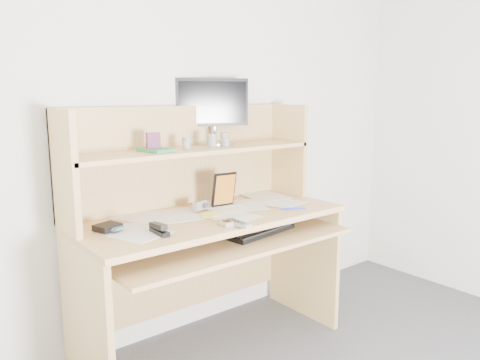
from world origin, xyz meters
TOP-DOWN VIEW (x-y plane):
  - back_wall at (0.00, 1.80)m, footprint 3.60×0.04m
  - desk at (0.00, 1.56)m, footprint 1.40×0.70m
  - paper_clutter at (0.00, 1.48)m, footprint 1.32×0.54m
  - keyboard at (0.19, 1.33)m, footprint 0.43×0.20m
  - tv_remote at (-0.03, 1.23)m, footprint 0.06×0.17m
  - flip_phone at (-0.07, 1.27)m, footprint 0.06×0.09m
  - stapler at (-0.38, 1.34)m, footprint 0.05×0.14m
  - wallet at (-0.54, 1.53)m, footprint 0.13×0.12m
  - sticky_note_pad at (-0.03, 1.47)m, footprint 0.10×0.10m
  - digital_camera at (-0.01, 1.58)m, footprint 0.09×0.05m
  - game_case at (0.14, 1.57)m, footprint 0.14×0.03m
  - blue_pen at (0.39, 1.28)m, footprint 0.11×0.09m
  - card_box at (-0.25, 1.62)m, footprint 0.07×0.03m
  - shelf_book at (-0.24, 1.62)m, footprint 0.15×0.19m
  - chip_stack_a at (-0.06, 1.62)m, footprint 0.06×0.06m
  - chip_stack_b at (0.09, 1.59)m, footprint 0.05×0.05m
  - chip_stack_c at (0.18, 1.59)m, footprint 0.05×0.05m
  - chip_stack_d at (0.18, 1.60)m, footprint 0.05×0.05m
  - monitor at (0.19, 1.74)m, footprint 0.41×0.22m

SIDE VIEW (x-z plane):
  - keyboard at x=0.19m, z-range 0.65..0.68m
  - desk at x=0.00m, z-range 0.04..1.34m
  - paper_clutter at x=0.00m, z-range 0.75..0.76m
  - sticky_note_pad at x=-0.03m, z-range 0.75..0.76m
  - blue_pen at x=0.39m, z-range 0.76..0.76m
  - tv_remote at x=-0.03m, z-range 0.76..0.77m
  - flip_phone at x=-0.07m, z-range 0.76..0.78m
  - wallet at x=-0.54m, z-range 0.76..0.78m
  - stapler at x=-0.38m, z-range 0.76..0.80m
  - digital_camera at x=-0.01m, z-range 0.76..0.81m
  - game_case at x=0.14m, z-range 0.76..0.94m
  - shelf_book at x=-0.24m, z-range 1.08..1.10m
  - chip_stack_c at x=0.18m, z-range 1.08..1.13m
  - chip_stack_a at x=-0.06m, z-range 1.08..1.14m
  - chip_stack_b at x=0.09m, z-range 1.08..1.16m
  - chip_stack_d at x=0.18m, z-range 1.08..1.16m
  - card_box at x=-0.25m, z-range 1.08..1.18m
  - back_wall at x=0.00m, z-range 0.00..2.50m
  - monitor at x=0.19m, z-range 1.09..1.46m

